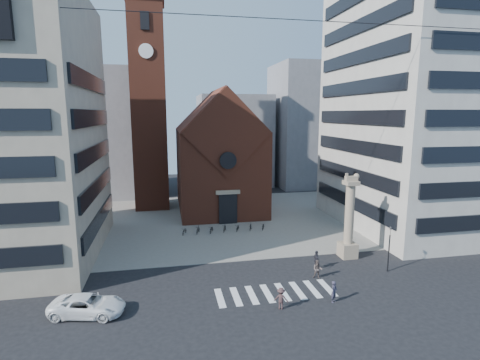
% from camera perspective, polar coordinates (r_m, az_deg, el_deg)
% --- Properties ---
extents(ground, '(120.00, 120.00, 0.00)m').
position_cam_1_polar(ground, '(34.52, 2.99, -14.64)').
color(ground, black).
rests_on(ground, ground).
extents(piazza, '(46.00, 30.00, 0.05)m').
position_cam_1_polar(piazza, '(52.01, -2.22, -5.99)').
color(piazza, gray).
rests_on(piazza, ground).
extents(zebra_crossing, '(10.20, 3.20, 0.01)m').
position_cam_1_polar(zebra_crossing, '(32.05, 5.37, -16.71)').
color(zebra_crossing, white).
rests_on(zebra_crossing, ground).
extents(church, '(12.00, 16.65, 18.00)m').
position_cam_1_polar(church, '(56.31, -3.26, 3.51)').
color(church, brown).
rests_on(church, ground).
extents(campanile, '(5.50, 5.50, 31.20)m').
position_cam_1_polar(campanile, '(58.39, -13.71, 11.10)').
color(campanile, brown).
rests_on(campanile, ground).
extents(building_right, '(18.00, 22.00, 32.00)m').
position_cam_1_polar(building_right, '(53.03, 26.08, 10.79)').
color(building_right, beige).
rests_on(building_right, ground).
extents(bg_block_left, '(16.00, 14.00, 22.00)m').
position_cam_1_polar(bg_block_left, '(71.46, -21.27, 6.67)').
color(bg_block_left, gray).
rests_on(bg_block_left, ground).
extents(bg_block_mid, '(14.00, 12.00, 18.00)m').
position_cam_1_polar(bg_block_mid, '(76.81, -0.94, 6.05)').
color(bg_block_mid, gray).
rests_on(bg_block_mid, ground).
extents(bg_block_right, '(16.00, 14.00, 24.00)m').
position_cam_1_polar(bg_block_right, '(78.31, 11.18, 8.14)').
color(bg_block_right, gray).
rests_on(bg_block_right, ground).
extents(lion_column, '(1.63, 1.60, 8.68)m').
position_cam_1_polar(lion_column, '(39.40, 16.26, -6.50)').
color(lion_column, gray).
rests_on(lion_column, ground).
extents(traffic_light, '(0.13, 0.16, 4.30)m').
position_cam_1_polar(traffic_light, '(37.47, 21.77, -9.57)').
color(traffic_light, black).
rests_on(traffic_light, ground).
extents(white_car, '(5.68, 3.49, 1.47)m').
position_cam_1_polar(white_car, '(30.63, -22.20, -17.28)').
color(white_car, white).
rests_on(white_car, ground).
extents(pedestrian_0, '(0.74, 0.72, 1.71)m').
position_cam_1_polar(pedestrian_0, '(31.06, 14.13, -16.16)').
color(pedestrian_0, '#323043').
rests_on(pedestrian_0, ground).
extents(pedestrian_1, '(1.03, 0.95, 1.69)m').
position_cam_1_polar(pedestrian_1, '(34.71, 11.74, -13.18)').
color(pedestrian_1, '#5A4C48').
rests_on(pedestrian_1, ground).
extents(pedestrian_2, '(0.45, 1.05, 1.79)m').
position_cam_1_polar(pedestrian_2, '(36.57, 11.55, -11.85)').
color(pedestrian_2, '#28272F').
rests_on(pedestrian_2, ground).
extents(pedestrian_3, '(1.22, 0.97, 1.66)m').
position_cam_1_polar(pedestrian_3, '(29.44, 6.27, -17.50)').
color(pedestrian_3, '#412B2C').
rests_on(pedestrian_3, ground).
extents(scooter_0, '(1.04, 1.68, 0.83)m').
position_cam_1_polar(scooter_0, '(46.07, -8.46, -7.67)').
color(scooter_0, black).
rests_on(scooter_0, piazza).
extents(scooter_1, '(0.91, 1.59, 0.92)m').
position_cam_1_polar(scooter_1, '(46.15, -6.41, -7.53)').
color(scooter_1, black).
rests_on(scooter_1, piazza).
extents(scooter_2, '(1.04, 1.68, 0.83)m').
position_cam_1_polar(scooter_2, '(46.32, -4.37, -7.48)').
color(scooter_2, black).
rests_on(scooter_2, piazza).
extents(scooter_3, '(0.91, 1.59, 0.92)m').
position_cam_1_polar(scooter_3, '(46.52, -2.35, -7.32)').
color(scooter_3, black).
rests_on(scooter_3, piazza).
extents(scooter_4, '(1.04, 1.68, 0.83)m').
position_cam_1_polar(scooter_4, '(46.81, -0.35, -7.26)').
color(scooter_4, black).
rests_on(scooter_4, piazza).
extents(scooter_5, '(0.91, 1.59, 0.92)m').
position_cam_1_polar(scooter_5, '(47.12, 1.62, -7.09)').
color(scooter_5, black).
rests_on(scooter_5, piazza).
extents(scooter_6, '(1.04, 1.68, 0.83)m').
position_cam_1_polar(scooter_6, '(47.51, 3.56, -7.02)').
color(scooter_6, black).
rests_on(scooter_6, piazza).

